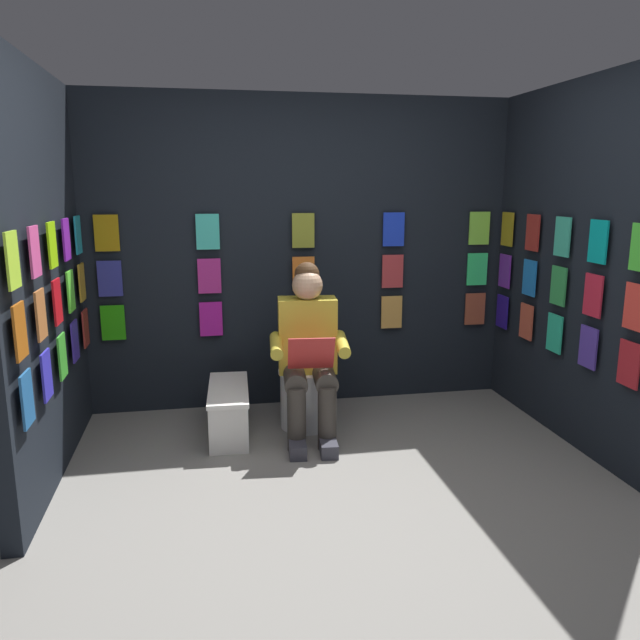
% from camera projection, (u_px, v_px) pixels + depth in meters
% --- Properties ---
extents(ground_plane, '(30.00, 30.00, 0.00)m').
position_uv_depth(ground_plane, '(362.00, 523.00, 3.17)').
color(ground_plane, gray).
extents(display_wall_back, '(3.35, 0.14, 2.37)m').
position_uv_depth(display_wall_back, '(302.00, 254.00, 4.78)').
color(display_wall_back, black).
rests_on(display_wall_back, ground).
extents(display_wall_left, '(0.14, 1.89, 2.37)m').
position_uv_depth(display_wall_left, '(571.00, 265.00, 4.13)').
color(display_wall_left, black).
rests_on(display_wall_left, ground).
extents(display_wall_right, '(0.14, 1.89, 2.37)m').
position_uv_depth(display_wall_right, '(40.00, 278.00, 3.53)').
color(display_wall_right, black).
rests_on(display_wall_right, ground).
extents(toilet, '(0.42, 0.57, 0.77)m').
position_uv_depth(toilet, '(306.00, 379.00, 4.47)').
color(toilet, white).
rests_on(toilet, ground).
extents(person_reading, '(0.55, 0.71, 1.19)m').
position_uv_depth(person_reading, '(309.00, 351.00, 4.20)').
color(person_reading, gold).
rests_on(person_reading, ground).
extents(comic_longbox_near, '(0.31, 0.74, 0.34)m').
position_uv_depth(comic_longbox_near, '(229.00, 411.00, 4.28)').
color(comic_longbox_near, white).
rests_on(comic_longbox_near, ground).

